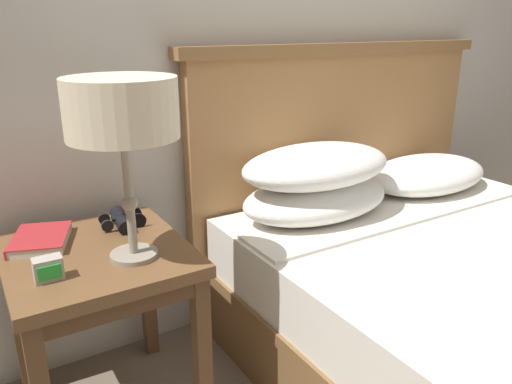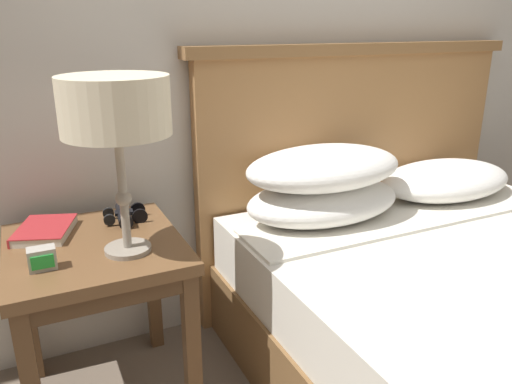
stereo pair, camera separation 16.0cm
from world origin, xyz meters
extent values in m
cube|color=brown|center=(-0.68, 0.73, 0.55)|extent=(0.50, 0.53, 0.04)
cube|color=brown|center=(-0.68, 0.73, 0.50)|extent=(0.47, 0.50, 0.05)
cube|color=brown|center=(-0.47, 0.50, 0.26)|extent=(0.04, 0.04, 0.53)
cube|color=brown|center=(-0.90, 0.96, 0.26)|extent=(0.04, 0.04, 0.53)
cube|color=brown|center=(-0.47, 0.96, 0.26)|extent=(0.04, 0.04, 0.53)
cube|color=white|center=(0.44, 0.65, 0.49)|extent=(1.30, 0.28, 0.01)
cube|color=#AD7A47|center=(0.44, 1.00, 0.53)|extent=(1.42, 0.06, 1.06)
cube|color=olive|center=(0.44, 1.00, 1.08)|extent=(1.49, 0.10, 0.04)
ellipsoid|color=white|center=(0.14, 0.76, 0.56)|extent=(0.60, 0.36, 0.15)
ellipsoid|color=white|center=(0.73, 0.76, 0.56)|extent=(0.60, 0.36, 0.15)
ellipsoid|color=white|center=(0.13, 0.76, 0.69)|extent=(0.60, 0.36, 0.15)
cylinder|color=gray|center=(-0.60, 0.63, 0.57)|extent=(0.13, 0.13, 0.01)
cylinder|color=gray|center=(-0.60, 0.63, 0.74)|extent=(0.02, 0.02, 0.32)
sphere|color=gray|center=(-0.60, 0.63, 0.72)|extent=(0.04, 0.04, 0.04)
cylinder|color=beige|center=(-0.60, 0.63, 0.98)|extent=(0.29, 0.29, 0.15)
cube|color=silver|center=(-0.81, 0.85, 0.58)|extent=(0.20, 0.24, 0.02)
cube|color=#B2282D|center=(-0.81, 0.85, 0.59)|extent=(0.21, 0.24, 0.00)
cube|color=#B2282D|center=(-0.88, 0.88, 0.58)|extent=(0.07, 0.19, 0.03)
cylinder|color=black|center=(-0.57, 0.83, 0.59)|extent=(0.05, 0.10, 0.04)
cylinder|color=black|center=(-0.52, 0.82, 0.59)|extent=(0.05, 0.02, 0.05)
cylinder|color=black|center=(-0.62, 0.84, 0.59)|extent=(0.04, 0.02, 0.04)
cylinder|color=black|center=(-0.56, 0.89, 0.59)|extent=(0.05, 0.10, 0.04)
cylinder|color=black|center=(-0.52, 0.89, 0.59)|extent=(0.05, 0.02, 0.05)
cylinder|color=black|center=(-0.61, 0.90, 0.59)|extent=(0.04, 0.02, 0.04)
cube|color=black|center=(-0.57, 0.86, 0.59)|extent=(0.06, 0.04, 0.01)
cylinder|color=black|center=(-0.57, 0.86, 0.60)|extent=(0.02, 0.01, 0.02)
cube|color=#B7B2A8|center=(-0.83, 0.61, 0.60)|extent=(0.07, 0.04, 0.06)
cube|color=green|center=(-0.83, 0.59, 0.60)|extent=(0.06, 0.00, 0.04)
camera|label=1|loc=(-0.96, -0.61, 1.18)|focal=35.00mm
camera|label=2|loc=(-0.82, -0.69, 1.18)|focal=35.00mm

